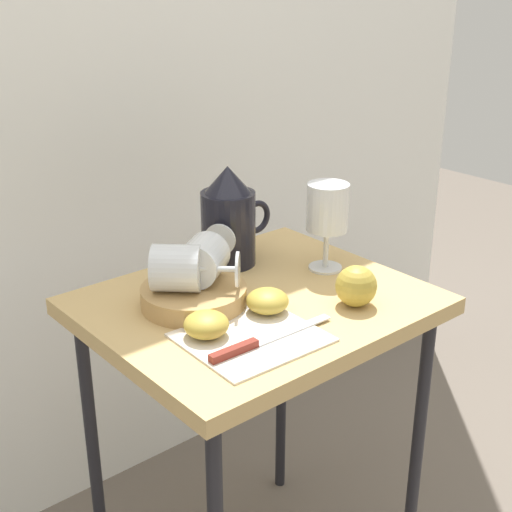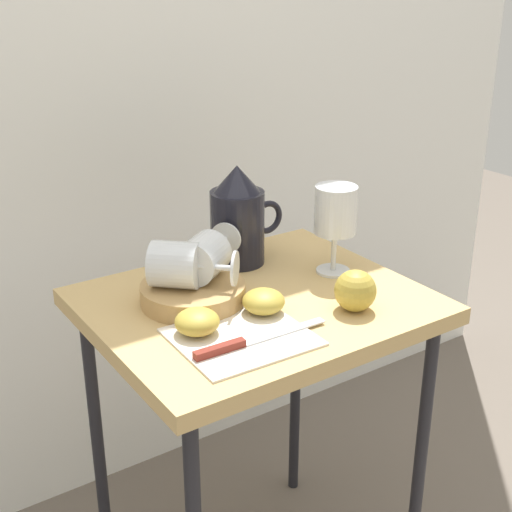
{
  "view_description": "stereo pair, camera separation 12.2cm",
  "coord_description": "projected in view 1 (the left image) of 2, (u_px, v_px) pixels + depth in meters",
  "views": [
    {
      "loc": [
        -0.73,
        -0.86,
        1.21
      ],
      "look_at": [
        0.0,
        0.0,
        0.74
      ],
      "focal_mm": 50.12,
      "sensor_mm": 36.0,
      "label": 1
    },
    {
      "loc": [
        -0.63,
        -0.94,
        1.21
      ],
      "look_at": [
        0.0,
        0.0,
        0.74
      ],
      "focal_mm": 50.12,
      "sensor_mm": 36.0,
      "label": 2
    }
  ],
  "objects": [
    {
      "name": "curtain_drape",
      "position": [
        98.0,
        49.0,
        1.46
      ],
      "size": [
        2.4,
        0.03,
        2.08
      ],
      "primitive_type": "cube",
      "color": "white",
      "rests_on": "ground_plane"
    },
    {
      "name": "table",
      "position": [
        256.0,
        331.0,
        1.28
      ],
      "size": [
        0.57,
        0.47,
        0.66
      ],
      "color": "tan",
      "rests_on": "ground_plane"
    },
    {
      "name": "linen_napkin",
      "position": [
        251.0,
        337.0,
        1.12
      ],
      "size": [
        0.21,
        0.19,
        0.0
      ],
      "primitive_type": "cube",
      "rotation": [
        0.0,
        0.0,
        -0.03
      ],
      "color": "silver",
      "rests_on": "table"
    },
    {
      "name": "basket_tray",
      "position": [
        194.0,
        296.0,
        1.22
      ],
      "size": [
        0.18,
        0.18,
        0.03
      ],
      "primitive_type": "cylinder",
      "color": "tan",
      "rests_on": "table"
    },
    {
      "name": "pitcher",
      "position": [
        229.0,
        225.0,
        1.37
      ],
      "size": [
        0.16,
        0.1,
        0.2
      ],
      "color": "black",
      "rests_on": "table"
    },
    {
      "name": "wine_glass_upright",
      "position": [
        327.0,
        212.0,
        1.33
      ],
      "size": [
        0.08,
        0.08,
        0.17
      ],
      "color": "silver",
      "rests_on": "table"
    },
    {
      "name": "wine_glass_tipped_near",
      "position": [
        203.0,
        259.0,
        1.22
      ],
      "size": [
        0.16,
        0.14,
        0.08
      ],
      "color": "silver",
      "rests_on": "basket_tray"
    },
    {
      "name": "wine_glass_tipped_far",
      "position": [
        179.0,
        268.0,
        1.18
      ],
      "size": [
        0.15,
        0.15,
        0.08
      ],
      "color": "silver",
      "rests_on": "basket_tray"
    },
    {
      "name": "apple_half_left",
      "position": [
        206.0,
        324.0,
        1.11
      ],
      "size": [
        0.07,
        0.07,
        0.04
      ],
      "primitive_type": "ellipsoid",
      "color": "#B29938",
      "rests_on": "linen_napkin"
    },
    {
      "name": "apple_half_right",
      "position": [
        267.0,
        301.0,
        1.19
      ],
      "size": [
        0.07,
        0.07,
        0.04
      ],
      "primitive_type": "ellipsoid",
      "color": "#B29938",
      "rests_on": "linen_napkin"
    },
    {
      "name": "apple_whole",
      "position": [
        356.0,
        286.0,
        1.21
      ],
      "size": [
        0.07,
        0.07,
        0.07
      ],
      "primitive_type": "sphere",
      "color": "#B29938",
      "rests_on": "table"
    },
    {
      "name": "knife",
      "position": [
        255.0,
        343.0,
        1.08
      ],
      "size": [
        0.24,
        0.02,
        0.01
      ],
      "color": "silver",
      "rests_on": "linen_napkin"
    }
  ]
}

